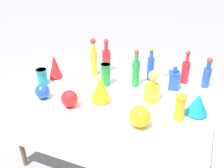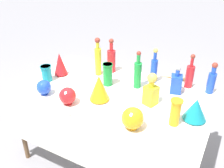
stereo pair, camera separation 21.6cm
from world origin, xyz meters
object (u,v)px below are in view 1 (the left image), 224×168
at_px(tall_bottle_1, 207,75).
at_px(tall_bottle_4, 150,67).
at_px(slender_vase_1, 180,107).
at_px(fluted_vase_1, 101,88).
at_px(round_bowl_0, 140,117).
at_px(round_bowl_1, 42,91).
at_px(slender_vase_0, 106,74).
at_px(slender_vase_2, 42,76).
at_px(tall_bottle_2, 136,72).
at_px(fluted_vase_2, 55,66).
at_px(tall_bottle_3, 106,59).
at_px(tall_bottle_0, 94,59).
at_px(square_decanter_1, 152,88).
at_px(fluted_vase_0, 198,104).
at_px(tall_bottle_5, 185,71).
at_px(round_bowl_2, 69,99).
at_px(square_decanter_0, 174,79).
at_px(cardboard_box_behind_left, 158,92).

height_order(tall_bottle_1, tall_bottle_4, tall_bottle_4).
relative_size(slender_vase_1, fluted_vase_1, 0.91).
bearing_deg(tall_bottle_1, fluted_vase_1, -144.40).
relative_size(round_bowl_0, round_bowl_1, 1.24).
distance_m(slender_vase_0, slender_vase_2, 0.59).
bearing_deg(tall_bottle_2, fluted_vase_2, -170.07).
distance_m(slender_vase_0, round_bowl_1, 0.58).
bearing_deg(tall_bottle_3, tall_bottle_0, -123.94).
relative_size(square_decanter_1, fluted_vase_0, 1.59).
height_order(slender_vase_0, fluted_vase_2, fluted_vase_2).
relative_size(tall_bottle_4, tall_bottle_5, 1.06).
relative_size(slender_vase_0, fluted_vase_1, 0.93).
xyz_separation_m(slender_vase_1, slender_vase_2, (-1.27, 0.07, -0.03)).
height_order(slender_vase_1, slender_vase_2, slender_vase_1).
xyz_separation_m(round_bowl_0, round_bowl_1, (-0.87, 0.05, -0.02)).
distance_m(fluted_vase_1, fluted_vase_2, 0.62).
bearing_deg(square_decanter_1, fluted_vase_0, -5.98).
height_order(round_bowl_0, round_bowl_2, round_bowl_0).
bearing_deg(slender_vase_2, tall_bottle_1, 20.16).
bearing_deg(slender_vase_1, round_bowl_0, -142.97).
bearing_deg(fluted_vase_1, square_decanter_0, 39.02).
bearing_deg(square_decanter_0, slender_vase_2, -161.78).
bearing_deg(fluted_vase_0, tall_bottle_3, 156.22).
bearing_deg(slender_vase_1, slender_vase_0, 158.66).
xyz_separation_m(tall_bottle_4, cardboard_box_behind_left, (-0.04, 0.79, -0.74)).
bearing_deg(square_decanter_0, fluted_vase_2, -169.10).
bearing_deg(slender_vase_2, fluted_vase_0, 2.36).
bearing_deg(tall_bottle_4, slender_vase_2, -153.04).
bearing_deg(slender_vase_0, slender_vase_2, -159.14).
relative_size(square_decanter_1, cardboard_box_behind_left, 0.47).
distance_m(tall_bottle_4, tall_bottle_5, 0.33).
xyz_separation_m(tall_bottle_1, fluted_vase_2, (-1.39, -0.36, -0.00)).
bearing_deg(cardboard_box_behind_left, round_bowl_0, -84.28).
height_order(tall_bottle_1, tall_bottle_3, tall_bottle_3).
relative_size(tall_bottle_2, round_bowl_1, 2.62).
distance_m(tall_bottle_4, slender_vase_0, 0.44).
bearing_deg(slender_vase_0, square_decanter_1, -13.85).
bearing_deg(tall_bottle_2, round_bowl_0, -69.69).
bearing_deg(round_bowl_1, fluted_vase_0, 12.01).
bearing_deg(tall_bottle_2, round_bowl_1, -142.68).
bearing_deg(cardboard_box_behind_left, round_bowl_1, -116.35).
bearing_deg(tall_bottle_5, fluted_vase_2, -162.73).
relative_size(tall_bottle_5, round_bowl_1, 2.39).
xyz_separation_m(tall_bottle_1, slender_vase_1, (-0.15, -0.59, -0.01)).
height_order(tall_bottle_2, tall_bottle_5, tall_bottle_2).
height_order(tall_bottle_3, fluted_vase_0, tall_bottle_3).
xyz_separation_m(slender_vase_1, round_bowl_1, (-1.12, -0.14, -0.04)).
distance_m(fluted_vase_0, round_bowl_0, 0.48).
relative_size(square_decanter_1, slender_vase_1, 1.36).
distance_m(tall_bottle_0, slender_vase_1, 1.00).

